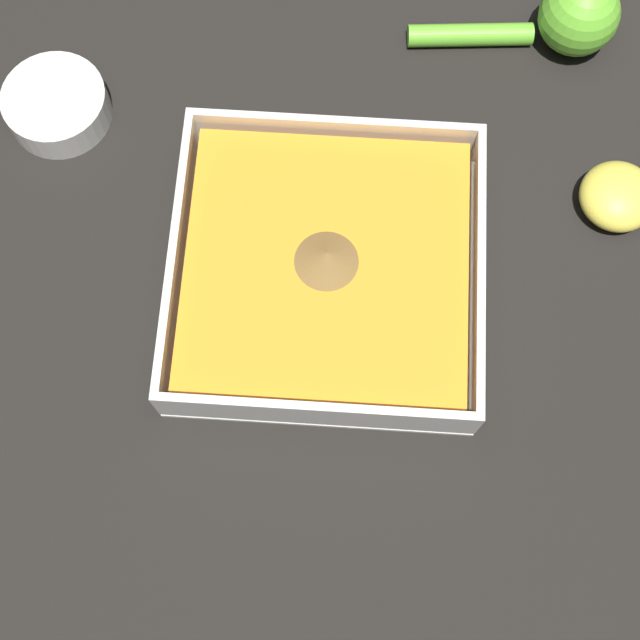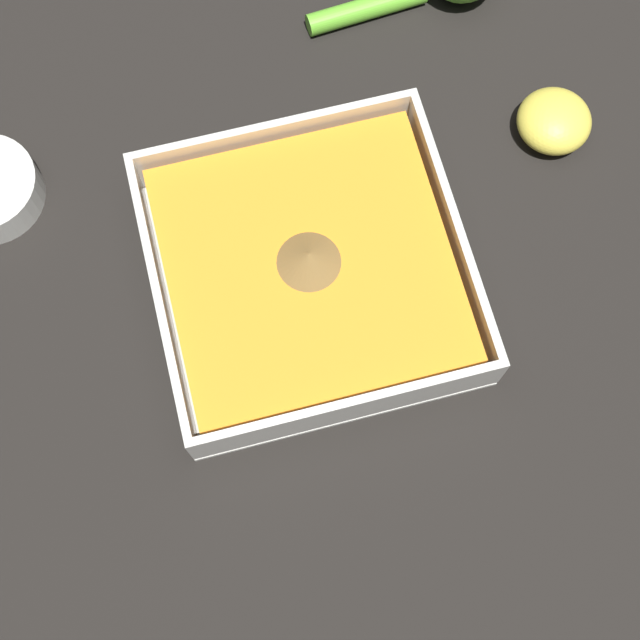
# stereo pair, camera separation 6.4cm
# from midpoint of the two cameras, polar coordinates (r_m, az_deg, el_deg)

# --- Properties ---
(ground_plane) EXTENTS (4.00, 4.00, 0.00)m
(ground_plane) POSITION_cam_midpoint_polar(r_m,az_deg,el_deg) (0.68, 4.75, 2.64)
(ground_plane) COLOR black
(square_dish) EXTENTS (0.22, 0.22, 0.06)m
(square_dish) POSITION_cam_midpoint_polar(r_m,az_deg,el_deg) (0.66, 3.16, 2.75)
(square_dish) COLOR silver
(square_dish) RESTS_ON ground_plane
(spice_bowl) EXTENTS (0.08, 0.08, 0.03)m
(spice_bowl) POSITION_cam_midpoint_polar(r_m,az_deg,el_deg) (0.75, -14.13, 12.82)
(spice_bowl) COLOR silver
(spice_bowl) RESTS_ON ground_plane
(lemon_squeezer) EXTENTS (0.17, 0.06, 0.06)m
(lemon_squeezer) POSITION_cam_midpoint_polar(r_m,az_deg,el_deg) (0.79, 17.85, 17.66)
(lemon_squeezer) COLOR #6BC633
(lemon_squeezer) RESTS_ON ground_plane
(lemon_half) EXTENTS (0.06, 0.06, 0.03)m
(lemon_half) POSITION_cam_midpoint_polar(r_m,az_deg,el_deg) (0.73, 20.91, 7.05)
(lemon_half) COLOR #EFDB4C
(lemon_half) RESTS_ON ground_plane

